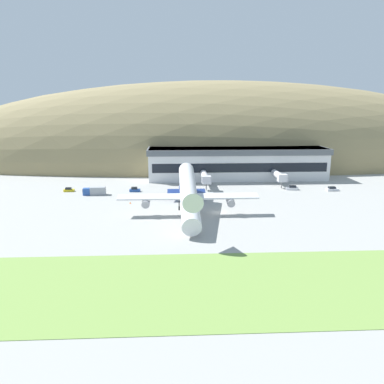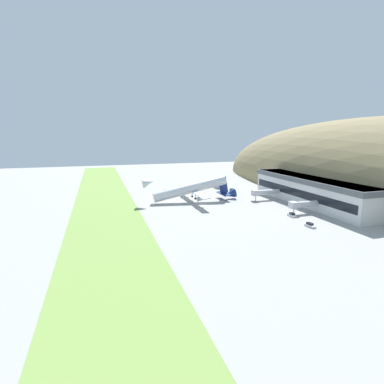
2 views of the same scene
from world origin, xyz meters
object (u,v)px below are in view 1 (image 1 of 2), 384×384
jetway_0 (130,186)px  fuel_truck (108,212)px  terminal_building (117,170)px  service_car_3 (166,180)px  jetway_1 (160,174)px  service_car_1 (189,172)px  cargo_airplane (186,195)px  service_car_0 (123,204)px  service_car_2 (61,231)px  traffic_cone_0 (193,187)px

jetway_0 → fuel_truck: bearing=-158.5°
terminal_building → service_car_3: bearing=-56.0°
jetway_1 → service_car_1: size_ratio=3.74×
fuel_truck → cargo_airplane: bearing=-49.5°
terminal_building → jetway_1: 25.10m
terminal_building → cargo_airplane: bearing=-112.1°
jetway_1 → service_car_3: 5.60m
terminal_building → fuel_truck: 55.19m
jetway_1 → service_car_1: bearing=-18.4°
terminal_building → jetway_1: size_ratio=5.27×
cargo_airplane → service_car_0: size_ratio=11.61×
service_car_1 → fuel_truck: size_ratio=0.45×
jetway_1 → cargo_airplane: cargo_airplane is taller
jetway_1 → service_car_2: jetway_1 is taller
terminal_building → traffic_cone_0: terminal_building is taller
service_car_3 → fuel_truck: (-60.79, -8.02, 0.98)m
jetway_1 → service_car_0: jetway_1 is taller
jetway_1 → service_car_0: bearing=-168.7°
service_car_0 → service_car_2: bearing=178.8°
service_car_3 → jetway_1: bearing=85.1°
service_car_1 → traffic_cone_0: service_car_1 is taller
service_car_3 → traffic_cone_0: service_car_3 is taller
service_car_1 → traffic_cone_0: size_ratio=6.67×
terminal_building → jetway_1: terminal_building is taller
service_car_2 → service_car_3: service_car_2 is taller
jetway_0 → cargo_airplane: (-9.13, -37.81, 2.42)m
terminal_building → cargo_airplane: size_ratio=1.52×
jetway_0 → fuel_truck: size_ratio=1.75×
service_car_0 → service_car_1: (72.23, 1.39, -0.00)m
terminal_building → fuel_truck: (-45.03, -31.34, -5.97)m
jetway_0 → cargo_airplane: 38.98m
jetway_1 → service_car_2: bearing=-173.9°
jetway_0 → service_car_0: (-17.53, -9.29, -3.38)m
fuel_truck → service_car_3: bearing=7.5°
cargo_airplane → fuel_truck: size_ratio=5.89×
cargo_airplane → service_car_3: 51.78m
cargo_airplane → service_car_2: size_ratio=11.55×
cargo_airplane → service_car_1: cargo_airplane is taller
jetway_1 → fuel_truck: size_ratio=1.70×
service_car_0 → fuel_truck: 13.80m
cargo_airplane → fuel_truck: cargo_airplane is taller
jetway_0 → fuel_truck: (-30.98, -12.19, -2.43)m
fuel_truck → jetway_1: bearing=11.5°
terminal_building → service_car_1: bearing=-33.6°
jetway_0 → service_car_3: (29.80, -4.18, -3.41)m
jetway_1 → fuel_truck: jetway_1 is taller
traffic_cone_0 → service_car_1: bearing=29.5°
cargo_airplane → jetway_0: bearing=76.4°
service_car_2 → service_car_3: 82.23m
terminal_building → jetway_0: bearing=-126.3°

